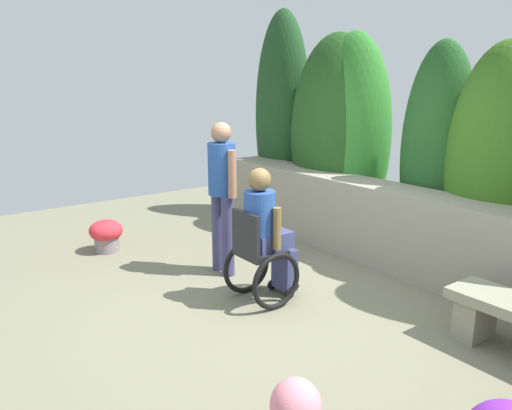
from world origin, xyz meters
TOP-DOWN VIEW (x-y plane):
  - ground_plane at (0.00, 0.00)m, footprint 10.47×10.47m
  - stone_retaining_wall at (0.00, 1.64)m, footprint 5.81×0.54m
  - hedge_backdrop at (0.05, 2.21)m, footprint 6.50×1.11m
  - person_in_wheelchair at (-0.21, -0.09)m, footprint 0.53×0.66m
  - person_standing_companion at (-1.06, -0.02)m, footprint 0.49×0.30m
  - flower_pot_purple_near at (-2.55, -0.82)m, footprint 0.42×0.42m

SIDE VIEW (x-z plane):
  - ground_plane at x=0.00m, z-range 0.00..0.00m
  - flower_pot_purple_near at x=-2.55m, z-range 0.02..0.43m
  - stone_retaining_wall at x=0.00m, z-range 0.00..0.95m
  - person_in_wheelchair at x=-0.21m, z-range -0.04..1.29m
  - person_standing_companion at x=-1.06m, z-range 0.13..1.82m
  - hedge_backdrop at x=0.05m, z-range -0.18..3.04m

